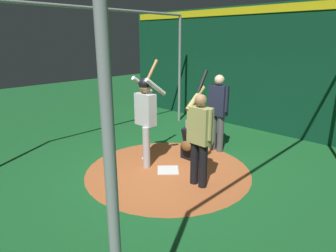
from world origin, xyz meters
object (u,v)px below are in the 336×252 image
object	(u,v)px
catcher	(192,143)
batter	(146,113)
baseball_1	(143,159)
home_plate	(168,170)
baseball_0	(149,151)
visitor	(200,134)
umpire	(218,109)

from	to	relation	value
catcher	batter	bearing A→B (deg)	-30.83
baseball_1	home_plate	bearing A→B (deg)	89.93
baseball_0	baseball_1	distance (m)	0.45
baseball_0	baseball_1	bearing A→B (deg)	31.19
visitor	batter	bearing A→B (deg)	-88.24
home_plate	batter	distance (m)	1.26
baseball_1	baseball_0	bearing A→B (deg)	-148.81
batter	visitor	world-z (taller)	batter
batter	catcher	distance (m)	1.28
umpire	baseball_0	size ratio (longest dim) A/B	24.41
baseball_1	umpire	bearing A→B (deg)	153.44
batter	visitor	xyz separation A→B (m)	(-0.00, 1.39, -0.15)
catcher	baseball_0	size ratio (longest dim) A/B	12.35
umpire	baseball_1	xyz separation A→B (m)	(1.62, -0.81, -0.98)
visitor	baseball_0	world-z (taller)	visitor
batter	baseball_1	distance (m)	1.10
baseball_0	baseball_1	world-z (taller)	same
baseball_0	home_plate	bearing A→B (deg)	68.66
baseball_0	batter	bearing A→B (deg)	43.04
visitor	baseball_0	distance (m)	2.07
umpire	visitor	xyz separation A→B (m)	(1.66, 0.76, -0.04)
home_plate	batter	size ratio (longest dim) A/B	0.19
baseball_0	catcher	bearing A→B (deg)	115.65
home_plate	batter	xyz separation A→B (m)	(0.05, -0.58, 1.12)
batter	umpire	size ratio (longest dim) A/B	1.20
batter	visitor	size ratio (longest dim) A/B	1.05
umpire	visitor	bearing A→B (deg)	24.54
catcher	baseball_0	bearing A→B (deg)	-64.35
visitor	baseball_1	xyz separation A→B (m)	(-0.05, -1.57, -0.94)
baseball_1	catcher	bearing A→B (deg)	140.03
home_plate	visitor	distance (m)	1.27
catcher	umpire	world-z (taller)	umpire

